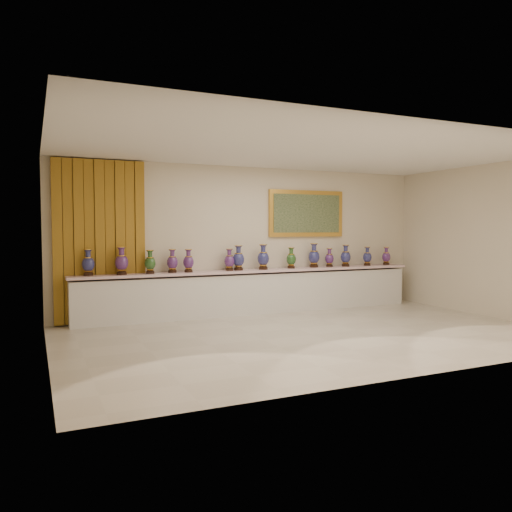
{
  "coord_description": "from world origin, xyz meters",
  "views": [
    {
      "loc": [
        -4.15,
        -6.99,
        1.74
      ],
      "look_at": [
        -0.25,
        1.7,
        1.21
      ],
      "focal_mm": 35.0,
      "sensor_mm": 36.0,
      "label": 1
    }
  ],
  "objects_px": {
    "counter": "(256,292)",
    "vase_2": "(150,263)",
    "vase_1": "(122,262)",
    "vase_0": "(88,264)"
  },
  "relations": [
    {
      "from": "vase_2",
      "to": "vase_0",
      "type": "bearing_deg",
      "value": 178.1
    },
    {
      "from": "vase_0",
      "to": "vase_1",
      "type": "bearing_deg",
      "value": -6.14
    },
    {
      "from": "counter",
      "to": "vase_2",
      "type": "bearing_deg",
      "value": -179.38
    },
    {
      "from": "counter",
      "to": "vase_1",
      "type": "distance_m",
      "value": 2.77
    },
    {
      "from": "vase_1",
      "to": "vase_2",
      "type": "xyz_separation_m",
      "value": [
        0.52,
        0.03,
        -0.03
      ]
    },
    {
      "from": "counter",
      "to": "vase_0",
      "type": "distance_m",
      "value": 3.32
    },
    {
      "from": "vase_0",
      "to": "vase_2",
      "type": "distance_m",
      "value": 1.09
    },
    {
      "from": "counter",
      "to": "vase_2",
      "type": "relative_size",
      "value": 16.58
    },
    {
      "from": "vase_1",
      "to": "vase_0",
      "type": "bearing_deg",
      "value": 173.86
    },
    {
      "from": "counter",
      "to": "vase_0",
      "type": "xyz_separation_m",
      "value": [
        -3.25,
        0.01,
        0.68
      ]
    }
  ]
}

